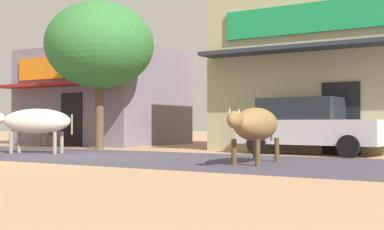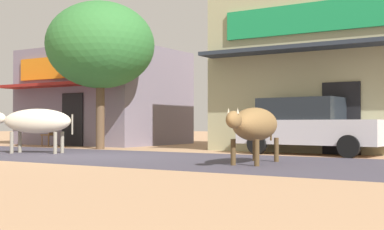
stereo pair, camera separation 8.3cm
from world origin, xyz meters
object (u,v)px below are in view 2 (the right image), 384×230
roadside_tree (100,45)px  parked_hatchback_car (311,125)px  cow_near_brown (35,122)px  cow_far_dark (255,125)px  cafe_chair_near_tree (50,133)px

roadside_tree → parked_hatchback_car: size_ratio=1.19×
roadside_tree → cow_near_brown: roadside_tree is taller
cow_near_brown → cow_far_dark: 7.32m
parked_hatchback_car → roadside_tree: bearing=-173.5°
roadside_tree → cafe_chair_near_tree: size_ratio=5.64×
cow_near_brown → cow_far_dark: (7.32, -0.23, -0.08)m
roadside_tree → cow_far_dark: roadside_tree is taller
roadside_tree → parked_hatchback_car: (7.32, 0.84, -2.80)m
roadside_tree → cow_near_brown: 4.03m
cafe_chair_near_tree → cow_near_brown: bearing=-48.6°
cow_near_brown → cafe_chair_near_tree: (-3.11, 3.53, -0.44)m
parked_hatchback_car → cafe_chair_near_tree: 10.36m
cow_near_brown → cafe_chair_near_tree: bearing=131.4°
roadside_tree → cow_near_brown: bearing=-88.5°
cow_far_dark → roadside_tree: bearing=156.4°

